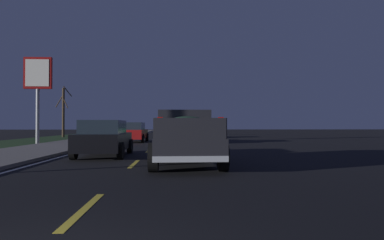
% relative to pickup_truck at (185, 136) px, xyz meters
% --- Properties ---
extents(ground, '(144.00, 144.00, 0.00)m').
position_rel_pickup_truck_xyz_m(ground, '(17.78, 1.75, -0.98)').
color(ground, black).
extents(sidewalk_shoulder, '(108.00, 4.00, 0.12)m').
position_rel_pickup_truck_xyz_m(sidewalk_shoulder, '(17.78, 7.45, -0.92)').
color(sidewalk_shoulder, slate).
rests_on(sidewalk_shoulder, ground).
extents(grass_verge, '(108.00, 6.00, 0.01)m').
position_rel_pickup_truck_xyz_m(grass_verge, '(17.78, 12.45, -0.98)').
color(grass_verge, '#1E3819').
rests_on(grass_verge, ground).
extents(lane_markings, '(108.00, 3.54, 0.01)m').
position_rel_pickup_truck_xyz_m(lane_markings, '(19.40, 4.30, -0.98)').
color(lane_markings, yellow).
rests_on(lane_markings, ground).
extents(pickup_truck, '(5.48, 2.39, 1.87)m').
position_rel_pickup_truck_xyz_m(pickup_truck, '(0.00, 0.00, 0.00)').
color(pickup_truck, '#232328').
rests_on(pickup_truck, ground).
extents(sedan_green, '(4.44, 2.08, 1.54)m').
position_rel_pickup_truck_xyz_m(sedan_green, '(23.75, -0.02, -0.20)').
color(sedan_green, '#14592D').
rests_on(sedan_green, ground).
extents(sedan_silver, '(4.44, 2.08, 1.54)m').
position_rel_pickup_truck_xyz_m(sedan_silver, '(14.11, -0.20, -0.20)').
color(sedan_silver, '#B2B5BA').
rests_on(sedan_silver, ground).
extents(sedan_black, '(4.43, 2.06, 1.54)m').
position_rel_pickup_truck_xyz_m(sedan_black, '(3.15, 3.38, -0.20)').
color(sedan_black, black).
rests_on(sedan_black, ground).
extents(sedan_red, '(4.44, 2.08, 1.54)m').
position_rel_pickup_truck_xyz_m(sedan_red, '(15.46, 3.69, -0.20)').
color(sedan_red, maroon).
rests_on(sedan_red, ground).
extents(gas_price_sign, '(0.27, 1.90, 6.05)m').
position_rel_pickup_truck_xyz_m(gas_price_sign, '(12.49, 9.92, 3.51)').
color(gas_price_sign, '#99999E').
rests_on(gas_price_sign, ground).
extents(bare_tree_far, '(0.93, 1.76, 5.68)m').
position_rel_pickup_truck_xyz_m(bare_tree_far, '(26.77, 12.81, 1.88)').
color(bare_tree_far, '#423323').
rests_on(bare_tree_far, ground).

